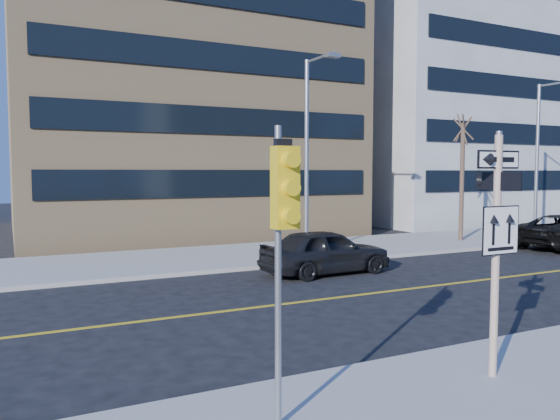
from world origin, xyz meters
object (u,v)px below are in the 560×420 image
sign_pole (497,240)px  parked_car_a (326,251)px  streetlight_a (310,143)px  streetlight_b (541,149)px  traffic_signal (284,213)px  street_tree_west (463,132)px

sign_pole → parked_car_a: size_ratio=0.87×
parked_car_a → streetlight_a: bearing=-23.3°
sign_pole → streetlight_b: streetlight_b is taller
traffic_signal → parked_car_a: 12.14m
traffic_signal → street_tree_west: (17.00, 13.96, 2.50)m
sign_pole → street_tree_west: 19.22m
traffic_signal → streetlight_a: bearing=59.2°
parked_car_a → street_tree_west: 12.07m
traffic_signal → street_tree_west: 22.14m
sign_pole → streetlight_a: bearing=73.2°
parked_car_a → streetlight_b: 16.22m
streetlight_a → street_tree_west: 9.05m
parked_car_a → traffic_signal: bearing=143.6°
traffic_signal → streetlight_b: 25.83m
streetlight_b → street_tree_west: 5.09m
traffic_signal → streetlight_a: (8.00, 13.42, 1.73)m
sign_pole → street_tree_west: (13.00, 13.81, 3.09)m
sign_pole → parked_car_a: sign_pole is taller
streetlight_a → streetlight_b: same height
parked_car_a → streetlight_a: (1.34, 3.51, 3.96)m
traffic_signal → streetlight_b: bearing=31.4°
sign_pole → streetlight_a: 14.05m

